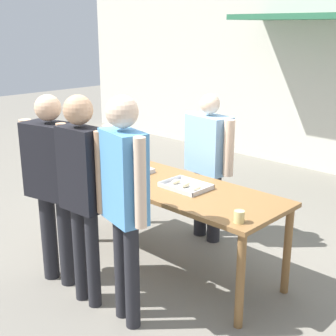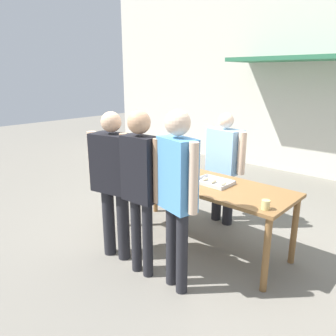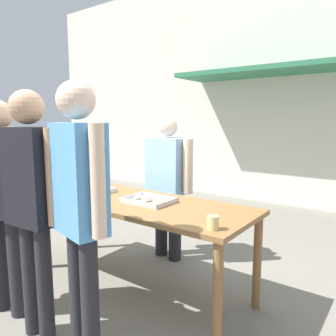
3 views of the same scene
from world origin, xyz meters
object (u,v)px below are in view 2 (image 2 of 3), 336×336
Objects in this scene: person_customer_with_cup at (177,186)px; condiment_jar_ketchup at (130,168)px; person_customer_holding_hotdog at (114,175)px; person_customer_waiting_in_line at (140,179)px; person_server_behind_table at (224,160)px; food_tray_buns at (214,182)px; condiment_jar_mustard at (126,167)px; beer_cup at (266,205)px; food_tray_sausages at (168,171)px.

condiment_jar_ketchup is at bearing -10.88° from person_customer_with_cup.
person_customer_waiting_in_line is at bearing 163.24° from person_customer_holding_hotdog.
person_server_behind_table is 1.70m from person_customer_waiting_in_line.
food_tray_buns is at bearing -58.21° from person_server_behind_table.
condiment_jar_mustard is (-1.24, -0.32, 0.02)m from food_tray_buns.
beer_cup is 1.67m from person_customer_holding_hotdog.
beer_cup is (1.56, -0.31, 0.03)m from food_tray_sausages.
condiment_jar_mustard is 0.81m from person_customer_holding_hotdog.
condiment_jar_ketchup reaches higher than food_tray_sausages.
food_tray_buns is 4.48× the size of beer_cup.
person_customer_with_cup is (0.52, -1.64, 0.16)m from person_server_behind_table.
condiment_jar_mustard is 1.39m from person_server_behind_table.
person_customer_with_cup reaches higher than beer_cup.
person_customer_waiting_in_line reaches higher than food_tray_buns.
condiment_jar_mustard is at bearing -179.85° from beer_cup.
person_server_behind_table reaches higher than condiment_jar_mustard.
person_customer_waiting_in_line is at bearing -104.36° from food_tray_buns.
beer_cup is at bearing -122.89° from person_customer_with_cup.
food_tray_sausages is 0.94m from person_customer_holding_hotdog.
food_tray_buns is 1.19m from condiment_jar_ketchup.
beer_cup is at bearing -170.52° from person_customer_holding_hotdog.
person_customer_waiting_in_line is at bearing -33.20° from condiment_jar_mustard.
person_server_behind_table reaches higher than condiment_jar_ketchup.
beer_cup is (0.82, -0.31, 0.03)m from food_tray_buns.
person_customer_holding_hotdog reaches higher than condiment_jar_ketchup.
beer_cup is 1.26m from person_customer_waiting_in_line.
person_customer_holding_hotdog reaches higher than beer_cup.
person_customer_waiting_in_line is (0.48, -0.04, 0.06)m from person_customer_holding_hotdog.
person_customer_holding_hotdog is 0.95× the size of person_customer_with_cup.
person_customer_holding_hotdog is (-1.55, -0.62, 0.12)m from beer_cup.
person_server_behind_table is 1.73m from person_customer_with_cup.
food_tray_buns is 0.24× the size of person_customer_waiting_in_line.
person_customer_waiting_in_line reaches higher than beer_cup.
food_tray_sausages is at bearing -101.55° from person_customer_holding_hotdog.
food_tray_sausages is 1.01× the size of food_tray_buns.
food_tray_sausages is 5.48× the size of condiment_jar_mustard.
person_customer_with_cup is (0.93, 0.02, 0.08)m from person_customer_holding_hotdog.
person_server_behind_table is 1.71m from person_customer_holding_hotdog.
food_tray_buns is at bearing -140.46° from person_customer_holding_hotdog.
food_tray_sausages is 0.23× the size of person_customer_with_cup.
food_tray_sausages is at bearing 38.78° from condiment_jar_ketchup.
condiment_jar_mustard is 0.04× the size of person_customer_holding_hotdog.
food_tray_buns is 0.80m from person_server_behind_table.
person_customer_with_cup is (0.20, -0.91, 0.24)m from food_tray_buns.
condiment_jar_ketchup is 1.48m from person_customer_with_cup.
person_customer_waiting_in_line is (-1.06, -0.66, 0.19)m from beer_cup.
person_customer_holding_hotdog is at bearing -128.17° from food_tray_buns.
condiment_jar_mustard is 0.82× the size of beer_cup.
food_tray_buns is at bearing 15.76° from condiment_jar_ketchup.
person_customer_with_cup reaches higher than food_tray_sausages.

